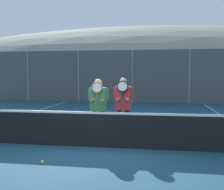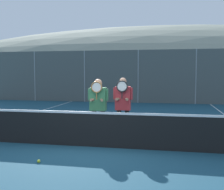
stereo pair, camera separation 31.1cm
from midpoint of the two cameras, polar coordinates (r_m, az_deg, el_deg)
name	(u,v)px [view 2 (the right image)]	position (r m, az deg, el deg)	size (l,w,h in m)	color
ground_plane	(95,147)	(7.41, -2.33, -10.50)	(120.00, 120.00, 0.00)	navy
hill_distant	(159,82)	(61.51, 9.59, 2.71)	(112.01, 62.23, 21.78)	gray
clubhouse_building	(153,76)	(24.33, 8.64, 3.88)	(18.50, 5.50, 3.26)	#9EA3A8
fence_back	(138,76)	(17.98, 5.82, 3.77)	(21.35, 0.06, 3.37)	gray
tennis_net	(95,129)	(7.30, -2.35, -6.89)	(11.90, 0.09, 1.02)	gray
court_line_left_sideline	(5,121)	(11.83, -20.16, -5.06)	(0.05, 16.00, 0.01)	white
player_leftmost	(98,103)	(8.05, -1.75, -1.64)	(0.60, 0.34, 1.74)	black
player_center_left	(123,103)	(8.05, 3.33, -1.69)	(0.57, 0.34, 1.78)	black
car_far_left	(65,87)	(21.15, -9.03, 1.65)	(4.50, 2.07, 1.69)	#285638
car_left_of_center	(137,87)	(20.07, 5.47, 1.68)	(4.61, 1.93, 1.81)	silver
car_center	(214,88)	(20.05, 20.40, 1.39)	(4.31, 1.93, 1.80)	maroon
tennis_ball_on_court	(39,161)	(6.32, -13.28, -12.97)	(0.07, 0.07, 0.07)	#CCDB33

